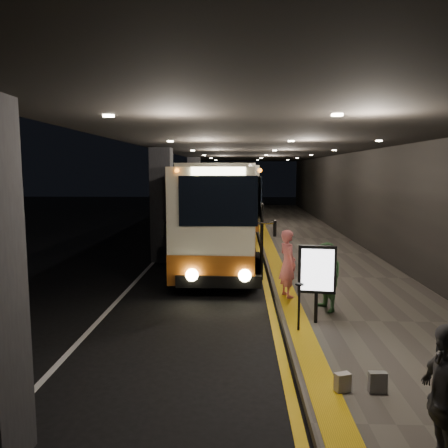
{
  "coord_description": "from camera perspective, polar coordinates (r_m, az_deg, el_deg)",
  "views": [
    {
      "loc": [
        1.53,
        -12.81,
        3.55
      ],
      "look_at": [
        0.99,
        2.11,
        1.7
      ],
      "focal_mm": 35.0,
      "sensor_mm": 36.0,
      "label": 1
    }
  ],
  "objects": [
    {
      "name": "stanchion_post",
      "position": [
        9.54,
        9.76,
        -10.7
      ],
      "size": [
        0.05,
        0.05,
        1.01
      ],
      "primitive_type": "cylinder",
      "color": "black",
      "rests_on": "sidewalk"
    },
    {
      "name": "passenger_waiting_grey",
      "position": [
        5.6,
        26.94,
        -20.25
      ],
      "size": [
        0.55,
        1.06,
        1.8
      ],
      "primitive_type": "imported",
      "rotation": [
        0.0,
        0.0,
        -1.56
      ],
      "color": "#434246",
      "rests_on": "sidewalk"
    },
    {
      "name": "passenger_boarding",
      "position": [
        11.86,
        8.32,
        -5.13
      ],
      "size": [
        0.64,
        0.78,
        1.82
      ],
      "primitive_type": "imported",
      "rotation": [
        0.0,
        0.0,
        1.93
      ],
      "color": "#D86565",
      "rests_on": "sidewalk"
    },
    {
      "name": "bag_polka",
      "position": [
        7.49,
        19.41,
        -18.94
      ],
      "size": [
        0.27,
        0.12,
        0.33
      ],
      "primitive_type": "cube",
      "rotation": [
        0.0,
        0.0,
        0.03
      ],
      "color": "black",
      "rests_on": "sidewalk"
    },
    {
      "name": "ground",
      "position": [
        13.38,
        -4.6,
        -8.35
      ],
      "size": [
        90.0,
        90.0,
        0.0
      ],
      "primitive_type": "plane",
      "color": "black"
    },
    {
      "name": "coach_third",
      "position": [
        43.74,
        1.35,
        4.94
      ],
      "size": [
        3.09,
        12.89,
        4.03
      ],
      "rotation": [
        0.0,
        0.0,
        -0.03
      ],
      "color": "beige",
      "rests_on": "ground"
    },
    {
      "name": "lane_line_white",
      "position": [
        18.46,
        -8.36,
        -4.09
      ],
      "size": [
        0.12,
        50.0,
        0.01
      ],
      "primitive_type": "cube",
      "color": "silver",
      "rests_on": "ground"
    },
    {
      "name": "terminal_wall",
      "position": [
        18.64,
        19.23,
        4.98
      ],
      "size": [
        0.1,
        50.0,
        6.0
      ],
      "primitive_type": "cube",
      "color": "black",
      "rests_on": "ground"
    },
    {
      "name": "canopy",
      "position": [
        17.87,
        5.29,
        10.4
      ],
      "size": [
        9.0,
        50.0,
        0.4
      ],
      "primitive_type": "cube",
      "color": "black",
      "rests_on": "support_columns"
    },
    {
      "name": "support_columns",
      "position": [
        17.13,
        -8.11,
        2.47
      ],
      "size": [
        0.8,
        24.8,
        4.4
      ],
      "color": "black",
      "rests_on": "ground"
    },
    {
      "name": "coach_main",
      "position": [
        17.41,
        0.19,
        1.11
      ],
      "size": [
        2.85,
        11.75,
        3.64
      ],
      "rotation": [
        0.0,
        0.0,
        -0.04
      ],
      "color": "beige",
      "rests_on": "ground"
    },
    {
      "name": "passenger_waiting_green",
      "position": [
        10.87,
        13.23,
        -6.77
      ],
      "size": [
        0.75,
        0.94,
        1.68
      ],
      "primitive_type": "imported",
      "rotation": [
        0.0,
        0.0,
        -1.22
      ],
      "color": "#3C6C3C",
      "rests_on": "sidewalk"
    },
    {
      "name": "kerb_stripe_yellow",
      "position": [
        18.18,
        4.65,
        -4.21
      ],
      "size": [
        0.18,
        50.0,
        0.01
      ],
      "primitive_type": "cube",
      "color": "gold",
      "rests_on": "ground"
    },
    {
      "name": "coach_second",
      "position": [
        28.23,
        1.24,
        3.55
      ],
      "size": [
        2.83,
        12.14,
        3.8
      ],
      "rotation": [
        0.0,
        0.0,
        0.03
      ],
      "color": "beige",
      "rests_on": "ground"
    },
    {
      "name": "info_sign",
      "position": [
        9.91,
        12.05,
        -6.04
      ],
      "size": [
        0.83,
        0.23,
        1.75
      ],
      "rotation": [
        0.0,
        0.0,
        -0.14
      ],
      "color": "black",
      "rests_on": "sidewalk"
    },
    {
      "name": "sidewalk",
      "position": [
        18.43,
        12.15,
        -3.97
      ],
      "size": [
        4.5,
        50.0,
        0.15
      ],
      "primitive_type": "cube",
      "color": "#514C44",
      "rests_on": "ground"
    },
    {
      "name": "tactile_strip",
      "position": [
        18.18,
        6.23,
        -3.74
      ],
      "size": [
        0.5,
        50.0,
        0.01
      ],
      "primitive_type": "cube",
      "color": "gold",
      "rests_on": "sidewalk"
    },
    {
      "name": "bag_plain",
      "position": [
        7.38,
        15.24,
        -19.33
      ],
      "size": [
        0.27,
        0.21,
        0.29
      ],
      "primitive_type": "cube",
      "rotation": [
        0.0,
        0.0,
        0.36
      ],
      "color": "#ADA5A3",
      "rests_on": "sidewalk"
    }
  ]
}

